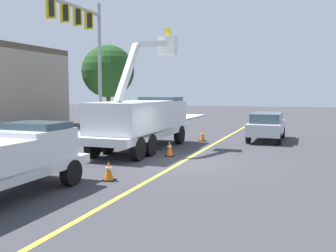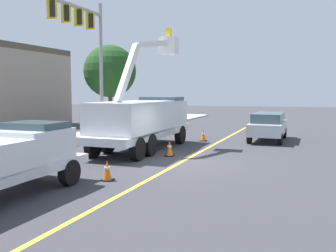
% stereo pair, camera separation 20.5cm
% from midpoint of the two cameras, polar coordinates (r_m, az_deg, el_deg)
% --- Properties ---
extents(ground, '(120.00, 120.00, 0.00)m').
position_cam_midpoint_polar(ground, '(16.20, 1.69, -5.50)').
color(ground, '#38383D').
extents(sidewalk_far_side, '(60.09, 8.79, 0.12)m').
position_cam_midpoint_polar(sidewalk_far_side, '(20.62, -21.71, -3.37)').
color(sidewalk_far_side, '#B2ADA3').
rests_on(sidewalk_far_side, ground).
extents(lane_centre_stripe, '(49.83, 4.49, 0.01)m').
position_cam_midpoint_polar(lane_centre_stripe, '(16.20, 1.69, -5.49)').
color(lane_centre_stripe, yellow).
rests_on(lane_centre_stripe, ground).
extents(utility_bucket_truck, '(8.39, 3.20, 6.34)m').
position_cam_midpoint_polar(utility_bucket_truck, '(19.55, -4.14, 1.08)').
color(utility_bucket_truck, silver).
rests_on(utility_bucket_truck, ground).
extents(service_pickup_truck, '(5.76, 2.58, 2.06)m').
position_cam_midpoint_polar(service_pickup_truck, '(11.70, -24.12, -4.62)').
color(service_pickup_truck, silver).
rests_on(service_pickup_truck, ground).
extents(passing_minivan, '(4.95, 2.31, 1.69)m').
position_cam_midpoint_polar(passing_minivan, '(23.88, 14.46, 0.20)').
color(passing_minivan, silver).
rests_on(passing_minivan, ground).
extents(traffic_cone_mid_front, '(0.40, 0.40, 0.69)m').
position_cam_midpoint_polar(traffic_cone_mid_front, '(13.07, -9.38, -6.69)').
color(traffic_cone_mid_front, black).
rests_on(traffic_cone_mid_front, ground).
extents(traffic_cone_mid_rear, '(0.40, 0.40, 0.74)m').
position_cam_midpoint_polar(traffic_cone_mid_rear, '(17.64, -0.09, -3.41)').
color(traffic_cone_mid_rear, black).
rests_on(traffic_cone_mid_rear, ground).
extents(traffic_cone_trailing, '(0.40, 0.40, 0.70)m').
position_cam_midpoint_polar(traffic_cone_trailing, '(23.02, 4.97, -1.41)').
color(traffic_cone_trailing, black).
rests_on(traffic_cone_trailing, ground).
extents(traffic_signal_mast, '(5.50, 0.88, 8.55)m').
position_cam_midpoint_polar(traffic_signal_mast, '(23.56, -12.77, 12.78)').
color(traffic_signal_mast, gray).
rests_on(traffic_signal_mast, ground).
extents(street_tree_right, '(4.13, 4.13, 6.65)m').
position_cam_midpoint_polar(street_tree_right, '(30.42, -9.23, 8.16)').
color(street_tree_right, brown).
rests_on(street_tree_right, ground).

